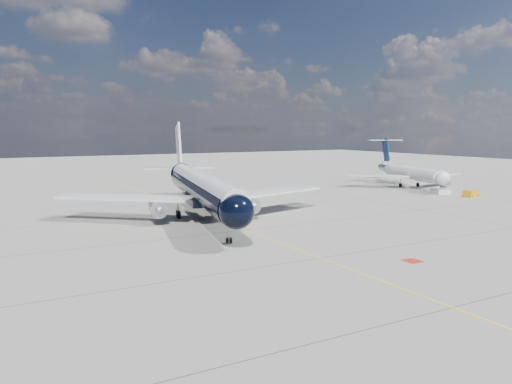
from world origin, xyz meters
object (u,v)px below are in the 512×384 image
Objects in this scene: main_airliner at (200,187)px; service_tug at (471,194)px; regional_jet at (407,171)px; boarding_stair at (440,191)px.

service_tug is at bearing 7.41° from main_airliner.
main_airliner reaches higher than regional_jet.
boarding_stair reaches higher than service_tug.
main_airliner is 12.41× the size of boarding_stair.
boarding_stair is (48.81, 0.89, -3.50)m from main_airliner.
service_tug is (1.57, -5.47, -0.06)m from boarding_stair.
main_airliner is at bearing -147.06° from regional_jet.
main_airliner is 54.25m from regional_jet.
main_airliner is 1.57× the size of regional_jet.
regional_jet reaches higher than boarding_stair.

